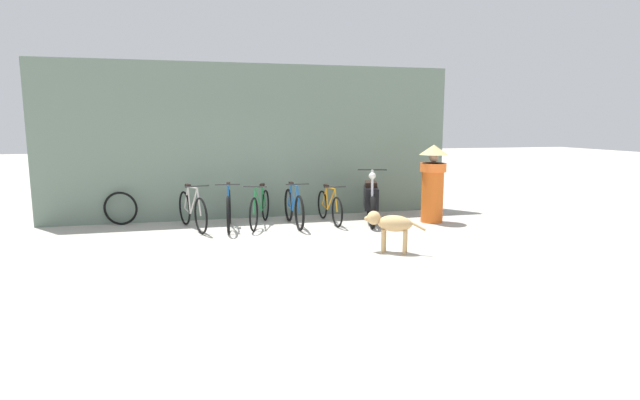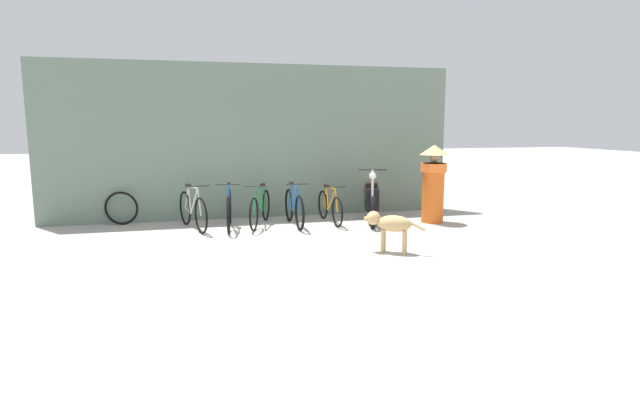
% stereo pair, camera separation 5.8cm
% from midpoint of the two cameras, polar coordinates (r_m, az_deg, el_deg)
% --- Properties ---
extents(ground_plane, '(60.00, 60.00, 0.00)m').
position_cam_midpoint_polar(ground_plane, '(7.92, -4.56, -6.26)').
color(ground_plane, '#ADA89E').
extents(shop_wall_back, '(8.85, 0.20, 3.30)m').
position_cam_midpoint_polar(shop_wall_back, '(10.98, -7.61, 6.61)').
color(shop_wall_back, slate).
rests_on(shop_wall_back, ground).
extents(bicycle_0, '(0.61, 1.62, 0.90)m').
position_cam_midpoint_polar(bicycle_0, '(10.01, -14.55, -1.17)').
color(bicycle_0, black).
rests_on(bicycle_0, ground).
extents(bicycle_1, '(0.46, 1.67, 0.93)m').
position_cam_midpoint_polar(bicycle_1, '(9.92, -10.55, -1.07)').
color(bicycle_1, black).
rests_on(bicycle_1, ground).
extents(bicycle_2, '(0.66, 1.66, 0.86)m').
position_cam_midpoint_polar(bicycle_2, '(10.12, -7.04, -0.92)').
color(bicycle_2, black).
rests_on(bicycle_2, ground).
extents(bicycle_3, '(0.46, 1.67, 0.90)m').
position_cam_midpoint_polar(bicycle_3, '(10.04, -3.18, -0.89)').
color(bicycle_3, black).
rests_on(bicycle_3, ground).
extents(bicycle_4, '(0.46, 1.58, 0.80)m').
position_cam_midpoint_polar(bicycle_4, '(10.34, 0.93, -0.78)').
color(bicycle_4, black).
rests_on(bicycle_4, ground).
extents(motorcycle, '(0.71, 1.86, 1.15)m').
position_cam_midpoint_polar(motorcycle, '(10.46, 5.69, -0.02)').
color(motorcycle, black).
rests_on(motorcycle, ground).
extents(stray_dog, '(0.88, 0.60, 0.66)m').
position_cam_midpoint_polar(stray_dog, '(8.01, 7.82, -2.72)').
color(stray_dog, tan).
rests_on(stray_dog, ground).
extents(person_in_robes, '(0.78, 0.78, 1.62)m').
position_cam_midpoint_polar(person_in_robes, '(10.60, 12.61, 2.17)').
color(person_in_robes, orange).
rests_on(person_in_robes, ground).
extents(spare_tire_left, '(0.68, 0.19, 0.69)m').
position_cam_midpoint_polar(spare_tire_left, '(10.89, -21.97, -0.90)').
color(spare_tire_left, black).
rests_on(spare_tire_left, ground).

